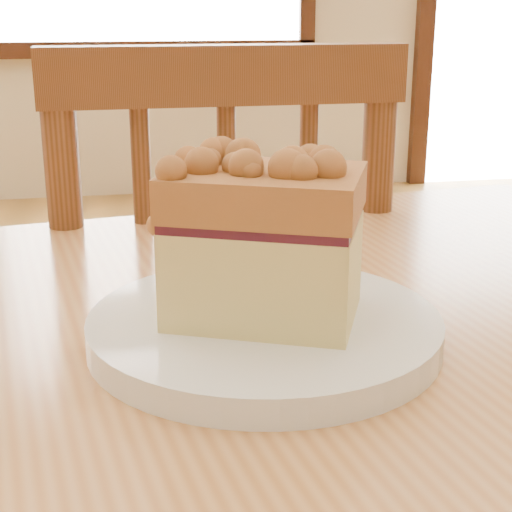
{
  "coord_description": "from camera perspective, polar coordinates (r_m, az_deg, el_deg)",
  "views": [
    {
      "loc": [
        0.06,
        -0.19,
        0.97
      ],
      "look_at": [
        0.16,
        0.33,
        0.8
      ],
      "focal_mm": 55.0,
      "sensor_mm": 36.0,
      "label": 1
    }
  ],
  "objects": [
    {
      "name": "cafe_chair_main",
      "position": [
        1.1,
        -3.3,
        -9.0
      ],
      "size": [
        0.43,
        0.43,
        0.94
      ],
      "rotation": [
        0.0,
        0.0,
        3.16
      ],
      "color": "brown",
      "rests_on": "ground"
    },
    {
      "name": "plate",
      "position": [
        0.54,
        0.6,
        -5.37
      ],
      "size": [
        0.24,
        0.24,
        0.02
      ],
      "color": "white",
      "rests_on": "cafe_table_main"
    },
    {
      "name": "cafe_table_main",
      "position": [
        0.57,
        -9.67,
        -17.73
      ],
      "size": [
        1.24,
        0.92,
        0.75
      ],
      "rotation": [
        0.0,
        0.0,
        0.14
      ],
      "color": "#BE8749",
      "rests_on": "ground"
    },
    {
      "name": "cake_slice",
      "position": [
        0.52,
        0.52,
        1.6
      ],
      "size": [
        0.15,
        0.14,
        0.12
      ],
      "rotation": [
        0.0,
        0.0,
        -0.41
      ],
      "color": "#DDC27C",
      "rests_on": "plate"
    }
  ]
}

